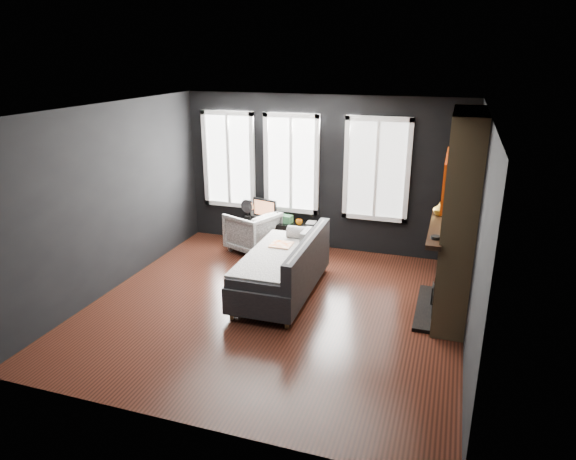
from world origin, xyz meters
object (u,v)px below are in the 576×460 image
(armchair, at_px, (253,229))
(book, at_px, (307,217))
(sofa, at_px, (281,265))
(monitor, at_px, (265,208))
(mantel_vase, at_px, (440,209))
(mug, at_px, (299,221))
(media_console, at_px, (279,234))

(armchair, relative_size, book, 3.65)
(armchair, distance_m, book, 0.98)
(sofa, distance_m, book, 1.87)
(sofa, height_order, book, sofa)
(sofa, bearing_deg, armchair, 124.43)
(monitor, bearing_deg, mantel_vase, -6.32)
(armchair, height_order, mug, armchair)
(monitor, height_order, mantel_vase, mantel_vase)
(monitor, xyz_separation_m, mug, (0.67, -0.08, -0.16))
(media_console, bearing_deg, armchair, -143.02)
(armchair, height_order, book, armchair)
(armchair, xyz_separation_m, mantel_vase, (3.15, -0.90, 0.93))
(monitor, bearing_deg, book, 20.37)
(book, height_order, mantel_vase, mantel_vase)
(armchair, xyz_separation_m, monitor, (0.12, 0.29, 0.32))
(armchair, relative_size, media_console, 0.55)
(media_console, relative_size, monitor, 2.92)
(sofa, bearing_deg, mug, 97.86)
(monitor, distance_m, mug, 0.69)
(armchair, height_order, mantel_vase, mantel_vase)
(armchair, bearing_deg, mantel_vase, 96.00)
(armchair, height_order, media_console, armchair)
(mantel_vase, bearing_deg, armchair, 164.05)
(armchair, bearing_deg, book, 134.13)
(sofa, relative_size, mantel_vase, 11.00)
(sofa, relative_size, book, 9.66)
(media_console, distance_m, book, 0.62)
(media_console, bearing_deg, mug, -10.48)
(media_console, xyz_separation_m, mantel_vase, (2.77, -1.19, 1.07))
(book, bearing_deg, mantel_vase, -29.20)
(mantel_vase, bearing_deg, monitor, 158.48)
(book, bearing_deg, sofa, -85.19)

